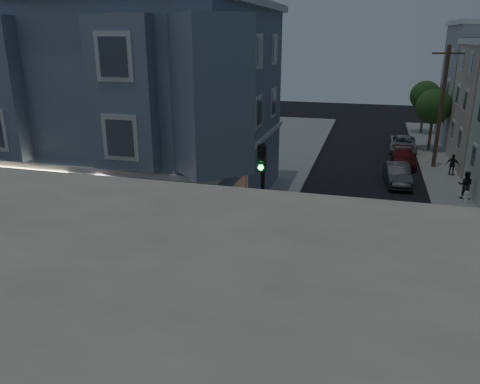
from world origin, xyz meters
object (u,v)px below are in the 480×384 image
at_px(parked_car_b, 397,174).
at_px(traffic_signal, 262,184).
at_px(street_tree_far, 425,96).
at_px(utility_pole, 441,106).
at_px(street_tree_near, 434,107).
at_px(pedestrian_b, 453,165).
at_px(parked_car_d, 403,144).
at_px(pedestrian_a, 465,185).
at_px(parked_car_a, 447,259).
at_px(trash_can, 19,230).
at_px(parked_car_c, 404,158).
at_px(fire_hydrant, 466,196).

height_order(parked_car_b, traffic_signal, traffic_signal).
height_order(street_tree_far, traffic_signal, traffic_signal).
bearing_deg(utility_pole, street_tree_near, 88.09).
distance_m(utility_pole, pedestrian_b, 4.56).
distance_m(utility_pole, parked_car_b, 7.14).
bearing_deg(parked_car_b, parked_car_d, 79.93).
bearing_deg(pedestrian_a, street_tree_near, -76.95).
relative_size(street_tree_far, traffic_signal, 1.00).
xyz_separation_m(utility_pole, parked_car_d, (-2.03, 5.30, -4.13)).
distance_m(street_tree_far, parked_car_d, 9.56).
bearing_deg(traffic_signal, parked_car_a, 4.93).
xyz_separation_m(traffic_signal, trash_can, (-12.13, -0.87, -3.15)).
distance_m(pedestrian_a, parked_car_a, 10.60).
distance_m(street_tree_near, street_tree_far, 8.00).
relative_size(pedestrian_b, traffic_signal, 0.29).
distance_m(pedestrian_a, pedestrian_b, 5.31).
bearing_deg(street_tree_far, parked_car_b, -99.17).
distance_m(pedestrian_b, parked_car_b, 4.87).
height_order(street_tree_near, parked_car_d, street_tree_near).
bearing_deg(trash_can, parked_car_c, 46.46).
height_order(utility_pole, traffic_signal, utility_pole).
height_order(street_tree_far, fire_hydrant, street_tree_far).
height_order(street_tree_near, trash_can, street_tree_near).
relative_size(parked_car_d, traffic_signal, 0.91).
relative_size(pedestrian_a, parked_car_a, 0.48).
bearing_deg(street_tree_far, parked_car_c, -99.82).
bearing_deg(parked_car_d, parked_car_b, -93.43).
bearing_deg(parked_car_d, fire_hydrant, -76.17).
height_order(fire_hydrant, trash_can, trash_can).
height_order(parked_car_d, trash_can, parked_car_d).
bearing_deg(fire_hydrant, parked_car_c, 110.90).
bearing_deg(parked_car_a, parked_car_d, 91.26).
height_order(street_tree_far, trash_can, street_tree_far).
distance_m(pedestrian_a, fire_hydrant, 0.95).
bearing_deg(pedestrian_b, traffic_signal, 77.99).
bearing_deg(trash_can, parked_car_d, 52.69).
height_order(street_tree_near, parked_car_b, street_tree_near).
relative_size(traffic_signal, fire_hydrant, 7.21).
relative_size(parked_car_d, trash_can, 5.36).
xyz_separation_m(parked_car_b, parked_car_d, (0.86, 10.40, -0.05)).
bearing_deg(parked_car_a, parked_car_c, 92.35).
height_order(traffic_signal, trash_can, traffic_signal).
xyz_separation_m(pedestrian_a, traffic_signal, (-10.18, -11.66, 2.73)).
height_order(utility_pole, parked_car_a, utility_pole).
xyz_separation_m(street_tree_near, pedestrian_b, (0.80, -8.17, -3.02)).
height_order(pedestrian_b, parked_car_b, pedestrian_b).
xyz_separation_m(utility_pole, trash_can, (-21.31, -20.01, -4.20)).
distance_m(pedestrian_b, parked_car_c, 3.93).
xyz_separation_m(parked_car_c, traffic_signal, (-6.97, -19.23, 3.11)).
bearing_deg(trash_can, street_tree_far, 57.68).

